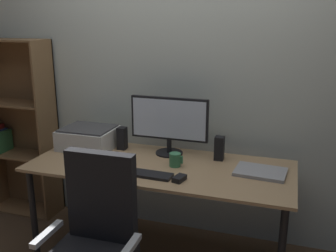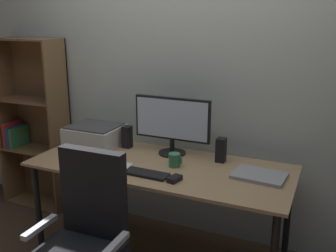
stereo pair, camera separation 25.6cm
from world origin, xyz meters
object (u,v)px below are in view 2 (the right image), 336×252
at_px(laptop, 259,176).
at_px(bookshelf, 34,125).
at_px(monitor, 172,122).
at_px(coffee_mug, 174,160).
at_px(desk, 160,174).
at_px(keyboard, 146,174).
at_px(speaker_left, 127,137).
at_px(mouse, 174,179).
at_px(printer, 95,135).
at_px(office_chair, 83,250).
at_px(speaker_right, 221,150).

height_order(laptop, bookshelf, bookshelf).
bearing_deg(laptop, monitor, 170.46).
relative_size(coffee_mug, bookshelf, 0.06).
relative_size(monitor, laptop, 1.80).
height_order(desk, monitor, monitor).
relative_size(keyboard, speaker_left, 1.71).
bearing_deg(mouse, coffee_mug, 127.37).
height_order(monitor, printer, monitor).
height_order(keyboard, coffee_mug, coffee_mug).
xyz_separation_m(monitor, mouse, (0.21, -0.45, -0.23)).
bearing_deg(laptop, office_chair, -131.92).
bearing_deg(speaker_left, laptop, -8.92).
relative_size(monitor, office_chair, 0.57).
distance_m(laptop, bookshelf, 2.13).
height_order(mouse, speaker_left, speaker_left).
distance_m(speaker_right, bookshelf, 1.82).
distance_m(monitor, laptop, 0.73).
bearing_deg(laptop, keyboard, -154.03).
xyz_separation_m(office_chair, bookshelf, (-1.30, 1.07, 0.30)).
xyz_separation_m(mouse, coffee_mug, (-0.10, 0.22, 0.03)).
distance_m(mouse, coffee_mug, 0.25).
bearing_deg(mouse, office_chair, -111.13).
bearing_deg(desk, speaker_right, 31.14).
bearing_deg(speaker_right, speaker_left, 180.00).
bearing_deg(coffee_mug, mouse, -66.83).
bearing_deg(printer, coffee_mug, -12.40).
bearing_deg(speaker_right, office_chair, -118.76).
distance_m(keyboard, speaker_left, 0.57).
bearing_deg(monitor, laptop, -14.33).
xyz_separation_m(monitor, keyboard, (0.01, -0.43, -0.24)).
distance_m(printer, office_chair, 1.07).
height_order(coffee_mug, speaker_right, speaker_right).
bearing_deg(keyboard, printer, 151.51).
relative_size(monitor, keyboard, 1.98).
bearing_deg(desk, coffee_mug, 2.94).
bearing_deg(speaker_right, coffee_mug, -140.38).
bearing_deg(coffee_mug, office_chair, -109.33).
bearing_deg(keyboard, desk, 91.03).
bearing_deg(desk, monitor, 92.41).
height_order(mouse, laptop, mouse).
bearing_deg(coffee_mug, desk, -177.06).
bearing_deg(office_chair, monitor, 80.81).
height_order(mouse, coffee_mug, coffee_mug).
xyz_separation_m(keyboard, bookshelf, (-1.44, 0.57, 0.01)).
xyz_separation_m(laptop, bookshelf, (-2.11, 0.31, 0.01)).
xyz_separation_m(speaker_right, bookshelf, (-1.81, 0.15, -0.07)).
distance_m(coffee_mug, bookshelf, 1.59).
xyz_separation_m(mouse, speaker_right, (0.16, 0.44, 0.07)).
xyz_separation_m(printer, office_chair, (0.50, -0.88, -0.36)).
bearing_deg(office_chair, keyboard, 73.26).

